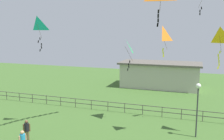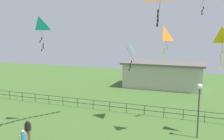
{
  "view_description": "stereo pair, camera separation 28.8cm",
  "coord_description": "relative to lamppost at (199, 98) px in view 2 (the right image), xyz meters",
  "views": [
    {
      "loc": [
        5.28,
        -7.59,
        7.62
      ],
      "look_at": [
        0.62,
        5.9,
        5.37
      ],
      "focal_mm": 39.98,
      "sensor_mm": 36.0,
      "label": 1
    },
    {
      "loc": [
        5.55,
        -7.5,
        7.62
      ],
      "look_at": [
        0.62,
        5.9,
        5.37
      ],
      "focal_mm": 39.98,
      "sensor_mm": 36.0,
      "label": 2
    }
  ],
  "objects": [
    {
      "name": "lamppost",
      "position": [
        0.0,
        0.0,
        0.0
      ],
      "size": [
        0.36,
        0.36,
        3.97
      ],
      "color": "#38383D",
      "rests_on": "ground_plane"
    },
    {
      "name": "person_5",
      "position": [
        -10.98,
        -4.71,
        -2.0
      ],
      "size": [
        0.42,
        0.3,
        1.61
      ],
      "color": "brown",
      "rests_on": "ground_plane"
    },
    {
      "name": "kite_2",
      "position": [
        -5.84,
        1.62,
        3.34
      ],
      "size": [
        1.13,
        1.21,
        2.62
      ],
      "color": "#1EB759"
    },
    {
      "name": "kite_3",
      "position": [
        -2.6,
        -0.27,
        4.4
      ],
      "size": [
        0.89,
        0.92,
        2.14
      ],
      "color": "orange"
    },
    {
      "name": "kite_4",
      "position": [
        1.19,
        0.48,
        4.27
      ],
      "size": [
        1.23,
        0.95,
        2.93
      ],
      "color": "yellow"
    },
    {
      "name": "kite_7",
      "position": [
        -11.63,
        -2.08,
        5.1
      ],
      "size": [
        1.06,
        1.02,
        2.61
      ],
      "color": "#19B2B2"
    },
    {
      "name": "waterfront_railing",
      "position": [
        -5.7,
        3.46,
        -2.3
      ],
      "size": [
        36.01,
        0.06,
        0.95
      ],
      "color": "#4C4742",
      "rests_on": "ground_plane"
    },
    {
      "name": "pavilion_building",
      "position": [
        -4.87,
        15.46,
        -1.19
      ],
      "size": [
        10.73,
        4.99,
        3.42
      ],
      "color": "#B7B2A3",
      "rests_on": "ground_plane"
    }
  ]
}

